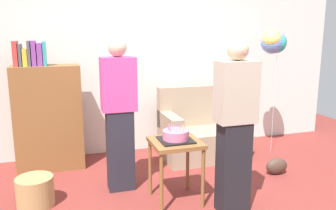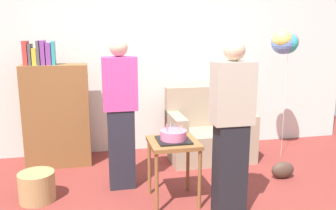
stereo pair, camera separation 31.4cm
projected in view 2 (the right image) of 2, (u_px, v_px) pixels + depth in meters
The scene contains 10 objects.
wall_back at pixel (156, 57), 4.93m from camera, with size 6.00×0.10×2.70m, color silver.
couch at pixel (208, 133), 4.70m from camera, with size 1.10×0.70×0.96m.
bookshelf at pixel (57, 113), 4.37m from camera, with size 0.80×0.36×1.59m.
side_table at pixel (173, 151), 3.40m from camera, with size 0.48×0.48×0.64m.
birthday_cake at pixel (173, 136), 3.37m from camera, with size 0.32×0.32×0.17m.
person_blowing_candles at pixel (121, 114), 3.68m from camera, with size 0.36×0.22×1.63m.
person_holding_cake at pixel (231, 129), 3.11m from camera, with size 0.36×0.22×1.63m.
wicker_basket at pixel (37, 187), 3.50m from camera, with size 0.36×0.36×0.30m, color #A88451.
handbag at pixel (283, 170), 4.05m from camera, with size 0.28×0.14×0.20m, color #473328.
balloon_bunch at pixel (285, 42), 4.49m from camera, with size 0.41×0.35×1.73m.
Camera 2 is at (-0.90, -2.84, 1.68)m, focal length 36.78 mm.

